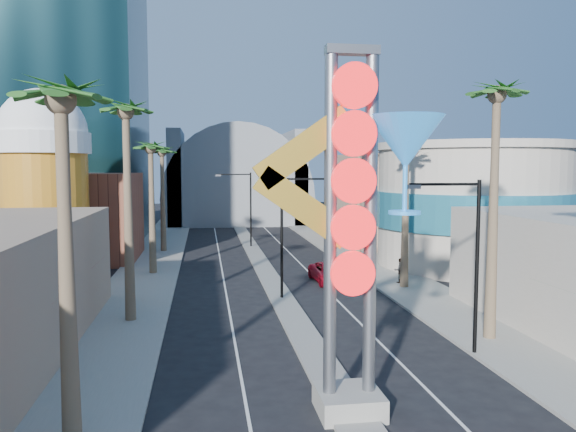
# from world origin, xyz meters

# --- Properties ---
(sidewalk_west) EXTENTS (5.00, 100.00, 0.15)m
(sidewalk_west) POSITION_xyz_m (-9.50, 35.00, 0.07)
(sidewalk_west) COLOR gray
(sidewalk_west) RESTS_ON ground
(sidewalk_east) EXTENTS (5.00, 100.00, 0.15)m
(sidewalk_east) POSITION_xyz_m (9.50, 35.00, 0.07)
(sidewalk_east) COLOR gray
(sidewalk_east) RESTS_ON ground
(median) EXTENTS (1.60, 84.00, 0.15)m
(median) POSITION_xyz_m (0.00, 38.00, 0.07)
(median) COLOR gray
(median) RESTS_ON ground
(hotel_tower) EXTENTS (20.00, 20.00, 50.00)m
(hotel_tower) POSITION_xyz_m (-22.00, 52.00, 25.00)
(hotel_tower) COLOR black
(hotel_tower) RESTS_ON ground
(brick_filler_west) EXTENTS (10.00, 10.00, 8.00)m
(brick_filler_west) POSITION_xyz_m (-16.00, 38.00, 4.00)
(brick_filler_west) COLOR brown
(brick_filler_west) RESTS_ON ground
(filler_east) EXTENTS (10.00, 20.00, 10.00)m
(filler_east) POSITION_xyz_m (16.00, 48.00, 5.00)
(filler_east) COLOR #A18068
(filler_east) RESTS_ON ground
(beer_mug) EXTENTS (7.00, 7.00, 14.50)m
(beer_mug) POSITION_xyz_m (-17.00, 30.00, 7.84)
(beer_mug) COLOR #C4771A
(beer_mug) RESTS_ON ground
(turquoise_building) EXTENTS (16.60, 16.60, 10.60)m
(turquoise_building) POSITION_xyz_m (18.00, 30.00, 5.25)
(turquoise_building) COLOR #B4A998
(turquoise_building) RESTS_ON ground
(canopy) EXTENTS (22.00, 16.00, 22.00)m
(canopy) POSITION_xyz_m (0.00, 72.00, 4.31)
(canopy) COLOR slate
(canopy) RESTS_ON ground
(neon_sign) EXTENTS (6.53, 2.60, 12.55)m
(neon_sign) POSITION_xyz_m (0.82, 2.96, 7.31)
(neon_sign) COLOR gray
(neon_sign) RESTS_ON ground
(streetlight_0) EXTENTS (3.79, 0.25, 8.00)m
(streetlight_0) POSITION_xyz_m (0.55, 20.00, 4.88)
(streetlight_0) COLOR black
(streetlight_0) RESTS_ON ground
(streetlight_1) EXTENTS (3.79, 0.25, 8.00)m
(streetlight_1) POSITION_xyz_m (-0.55, 44.00, 4.88)
(streetlight_1) COLOR black
(streetlight_1) RESTS_ON ground
(streetlight_2) EXTENTS (3.45, 0.25, 8.00)m
(streetlight_2) POSITION_xyz_m (6.72, 8.00, 4.83)
(streetlight_2) COLOR black
(streetlight_2) RESTS_ON ground
(palm_0) EXTENTS (2.40, 2.40, 11.70)m
(palm_0) POSITION_xyz_m (-9.00, 2.00, 9.93)
(palm_0) COLOR brown
(palm_0) RESTS_ON ground
(palm_1) EXTENTS (2.40, 2.40, 12.70)m
(palm_1) POSITION_xyz_m (-9.00, 16.00, 10.82)
(palm_1) COLOR brown
(palm_1) RESTS_ON ground
(palm_2) EXTENTS (2.40, 2.40, 11.20)m
(palm_2) POSITION_xyz_m (-9.00, 30.00, 9.48)
(palm_2) COLOR brown
(palm_2) RESTS_ON ground
(palm_3) EXTENTS (2.40, 2.40, 11.20)m
(palm_3) POSITION_xyz_m (-9.00, 42.00, 9.48)
(palm_3) COLOR brown
(palm_3) RESTS_ON ground
(palm_5) EXTENTS (2.40, 2.40, 13.20)m
(palm_5) POSITION_xyz_m (9.00, 10.00, 11.27)
(palm_5) COLOR brown
(palm_5) RESTS_ON ground
(palm_6) EXTENTS (2.40, 2.40, 11.70)m
(palm_6) POSITION_xyz_m (9.00, 22.00, 9.93)
(palm_6) COLOR brown
(palm_6) RESTS_ON ground
(palm_7) EXTENTS (2.40, 2.40, 12.70)m
(palm_7) POSITION_xyz_m (9.00, 34.00, 10.82)
(palm_7) COLOR brown
(palm_7) RESTS_ON ground
(red_pickup) EXTENTS (2.66, 5.40, 1.47)m
(red_pickup) POSITION_xyz_m (4.33, 24.77, 0.74)
(red_pickup) COLOR #A20C1F
(red_pickup) RESTS_ON ground
(pedestrian_b) EXTENTS (0.94, 0.77, 1.80)m
(pedestrian_b) POSITION_xyz_m (9.16, 23.29, 1.05)
(pedestrian_b) COLOR gray
(pedestrian_b) RESTS_ON sidewalk_east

